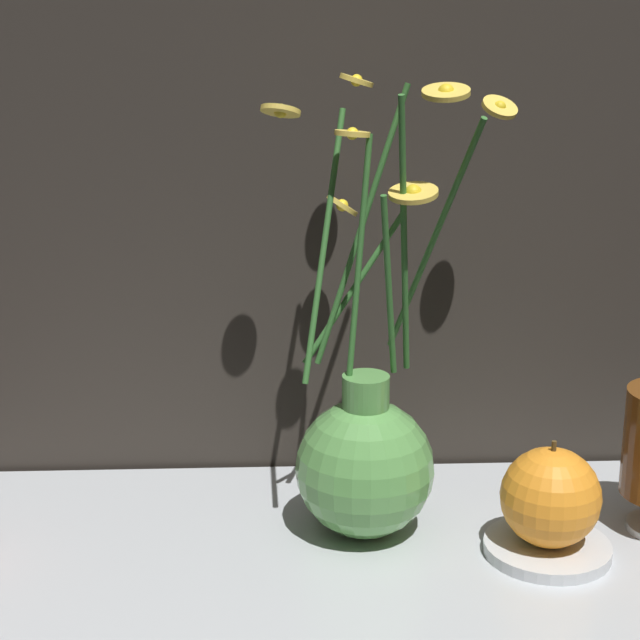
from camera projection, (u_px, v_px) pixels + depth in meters
name	position (u px, v px, depth m)	size (l,w,h in m)	color
ground_plane	(299.00, 568.00, 0.88)	(6.00, 6.00, 0.00)	black
shelf	(299.00, 562.00, 0.88)	(0.78, 0.35, 0.01)	#B2B7BC
vase_with_flowers	(366.00, 454.00, 0.90)	(0.22, 0.16, 0.38)	#59994C
saucer_plate	(547.00, 548.00, 0.88)	(0.10, 0.10, 0.01)	silver
orange_fruit	(551.00, 497.00, 0.86)	(0.08, 0.08, 0.09)	orange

